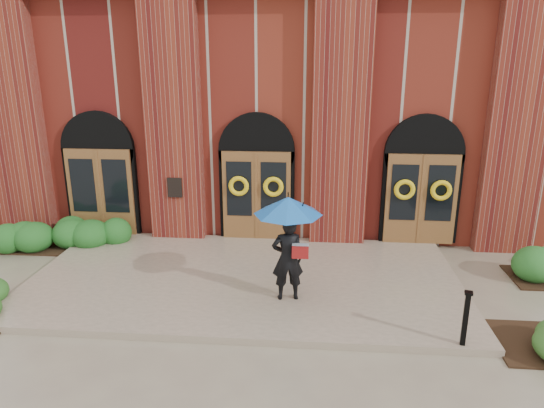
# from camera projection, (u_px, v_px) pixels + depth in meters

# --- Properties ---
(ground) EXTENTS (90.00, 90.00, 0.00)m
(ground) POSITION_uv_depth(u_px,v_px,m) (244.00, 285.00, 11.34)
(ground) COLOR gray
(ground) RESTS_ON ground
(landing) EXTENTS (10.00, 5.30, 0.15)m
(landing) POSITION_uv_depth(u_px,v_px,m) (245.00, 279.00, 11.46)
(landing) COLOR tan
(landing) RESTS_ON ground
(church_building) EXTENTS (16.20, 12.53, 7.00)m
(church_building) POSITION_uv_depth(u_px,v_px,m) (274.00, 101.00, 18.71)
(church_building) COLOR maroon
(church_building) RESTS_ON ground
(man_with_umbrella) EXTENTS (1.65, 1.65, 2.26)m
(man_with_umbrella) POSITION_uv_depth(u_px,v_px,m) (288.00, 229.00, 9.94)
(man_with_umbrella) COLOR black
(man_with_umbrella) RESTS_ON landing
(metal_post) EXTENTS (0.17, 0.17, 1.04)m
(metal_post) POSITION_uv_depth(u_px,v_px,m) (466.00, 317.00, 8.55)
(metal_post) COLOR black
(metal_post) RESTS_ON landing
(hedge_wall_left) EXTENTS (2.96, 1.19, 0.76)m
(hedge_wall_left) POSITION_uv_depth(u_px,v_px,m) (63.00, 234.00, 13.50)
(hedge_wall_left) COLOR #1D531B
(hedge_wall_left) RESTS_ON ground
(hedge_front_right) EXTENTS (1.59, 1.36, 0.56)m
(hedge_front_right) POSITION_uv_depth(u_px,v_px,m) (544.00, 331.00, 8.88)
(hedge_front_right) COLOR #2E5A20
(hedge_front_right) RESTS_ON ground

